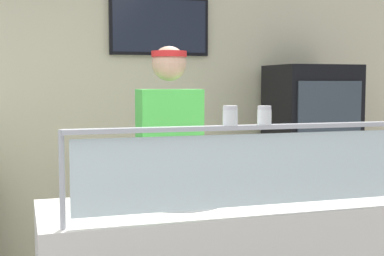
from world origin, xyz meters
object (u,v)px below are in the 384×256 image
object	(u,v)px
pizza_server	(178,196)
parmesan_shaker	(230,117)
pizza_tray	(180,199)
pepper_flake_shaker	(264,116)
worker_figure	(170,170)
drink_fridge	(310,163)

from	to	relation	value
pizza_server	parmesan_shaker	distance (m)	0.53
pizza_tray	pepper_flake_shaker	xyz separation A→B (m)	(0.30, -0.33, 0.42)
pizza_tray	worker_figure	world-z (taller)	worker_figure
pizza_server	pepper_flake_shaker	xyz separation A→B (m)	(0.31, -0.31, 0.40)
parmesan_shaker	pizza_server	bearing A→B (deg)	115.23
pizza_tray	pizza_server	world-z (taller)	pizza_server
parmesan_shaker	worker_figure	distance (m)	1.06
pizza_server	worker_figure	distance (m)	0.69
pizza_server	worker_figure	xyz separation A→B (m)	(0.14, 0.67, 0.02)
parmesan_shaker	worker_figure	world-z (taller)	worker_figure
pizza_server	drink_fridge	xyz separation A→B (m)	(1.67, 1.66, -0.14)
worker_figure	drink_fridge	world-z (taller)	worker_figure
drink_fridge	pizza_tray	bearing A→B (deg)	-135.19
worker_figure	drink_fridge	bearing A→B (deg)	32.95
pepper_flake_shaker	drink_fridge	distance (m)	2.46
pizza_tray	drink_fridge	world-z (taller)	drink_fridge
pizza_server	pizza_tray	bearing A→B (deg)	48.83
pizza_server	parmesan_shaker	bearing A→B (deg)	-69.63
worker_figure	pepper_flake_shaker	bearing A→B (deg)	-80.29
pizza_tray	worker_figure	xyz separation A→B (m)	(0.13, 0.65, 0.04)
pizza_tray	pizza_server	bearing A→B (deg)	-126.31
pizza_server	pepper_flake_shaker	world-z (taller)	pepper_flake_shaker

